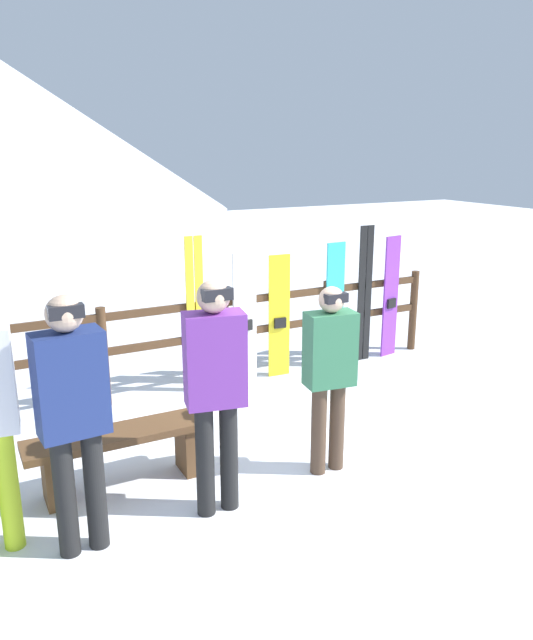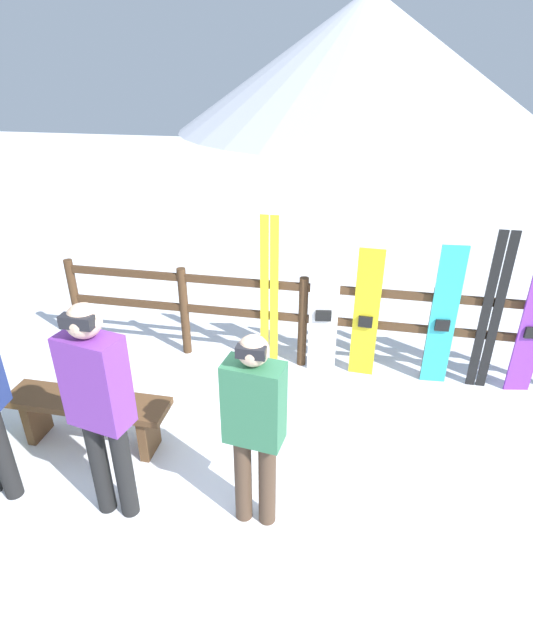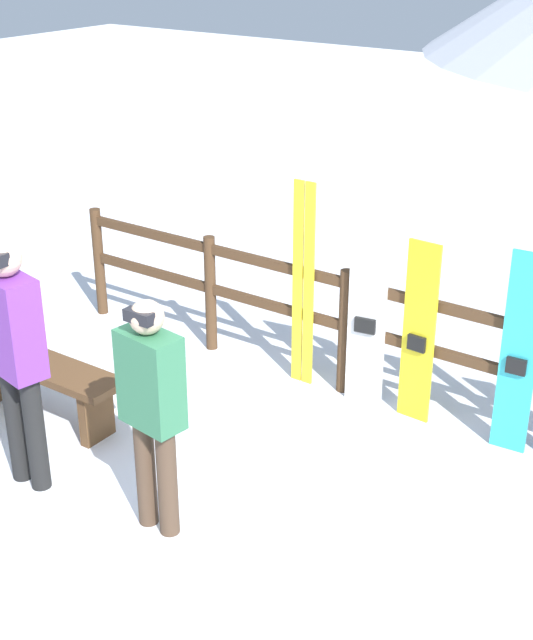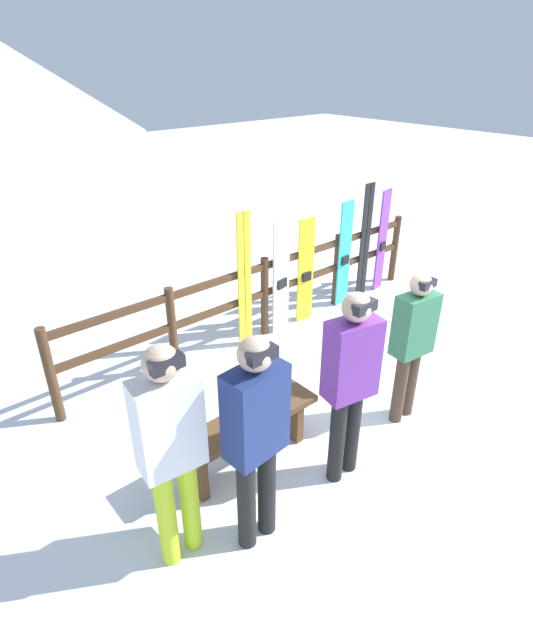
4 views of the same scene
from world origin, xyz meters
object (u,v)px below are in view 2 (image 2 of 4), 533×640
Objects in this scene: snowboard_purple at (533,325)px; bench at (89,411)px; ski_pair_black at (491,314)px; snowboard_yellow at (366,315)px; person_purple at (99,401)px; ski_pair_yellow at (269,294)px; snowboard_cyan at (443,318)px; snowboard_white at (324,309)px; person_plaid_green at (254,421)px.

bench is at bearing -157.53° from snowboard_purple.
ski_pair_black is at bearing 179.53° from snowboard_purple.
snowboard_yellow is 0.93× the size of snowboard_purple.
person_purple is 1.02× the size of ski_pair_yellow.
snowboard_yellow reaches higher than bench.
snowboard_yellow is (2.32, 1.63, 0.36)m from bench.
snowboard_cyan reaches higher than snowboard_yellow.
ski_pair_black reaches higher than snowboard_cyan.
ski_pair_yellow is 1.13× the size of snowboard_cyan.
snowboard_yellow is at bearing 52.31° from person_purple.
snowboard_white is at bearing 179.99° from snowboard_yellow.
snowboard_cyan is at bearing 42.07° from person_purple.
snowboard_cyan is (0.77, 0.00, 0.04)m from snowboard_yellow.
snowboard_white is 1.04× the size of snowboard_yellow.
snowboard_yellow is 0.85× the size of ski_pair_black.
person_purple is 4.09m from snowboard_purple.
snowboard_purple is (0.41, -0.00, -0.08)m from ski_pair_black.
snowboard_yellow is 0.77m from snowboard_cyan.
ski_pair_black reaches higher than snowboard_white.
person_purple is 1.17× the size of snowboard_white.
bench is 0.94× the size of snowboard_cyan.
snowboard_cyan reaches higher than bench.
person_plaid_green is 2.62m from snowboard_cyan.
bench is at bearing 130.29° from person_purple.
snowboard_yellow is at bearing -179.99° from snowboard_cyan.
snowboard_white is (0.28, 2.16, -0.17)m from person_plaid_green.
person_purple is at bearing -145.95° from snowboard_purple.
bench is at bearing -144.96° from snowboard_yellow.
bench is 2.52m from snowboard_white.
bench is 0.85× the size of ski_pair_black.
person_plaid_green is at bearing -124.54° from snowboard_cyan.
person_plaid_green is 0.93× the size of ski_pair_black.
bench is 0.96× the size of snowboard_white.
snowboard_yellow is (0.44, -0.00, -0.03)m from snowboard_white.
person_plaid_green reaches higher than snowboard_cyan.
ski_pair_black reaches higher than snowboard_purple.
person_plaid_green is (1.05, 0.13, -0.11)m from person_purple.
person_purple is at bearing -127.69° from snowboard_yellow.
snowboard_white is at bearing -0.33° from ski_pair_yellow.
ski_pair_black is at bearing 0.12° from snowboard_white.
snowboard_cyan is at bearing 0.00° from snowboard_white.
person_purple is 1.14× the size of snowboard_purple.
person_plaid_green is at bearing -137.27° from snowboard_purple.
person_plaid_green is at bearing -81.71° from ski_pair_yellow.
person_purple is 1.03× the size of ski_pair_black.
snowboard_purple is (0.85, 0.00, 0.01)m from snowboard_cyan.
person_purple is 2.41m from ski_pair_yellow.
ski_pair_yellow is at bearing 180.00° from ski_pair_black.
person_plaid_green is 1.02× the size of snowboard_purple.
person_plaid_green reaches higher than snowboard_purple.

